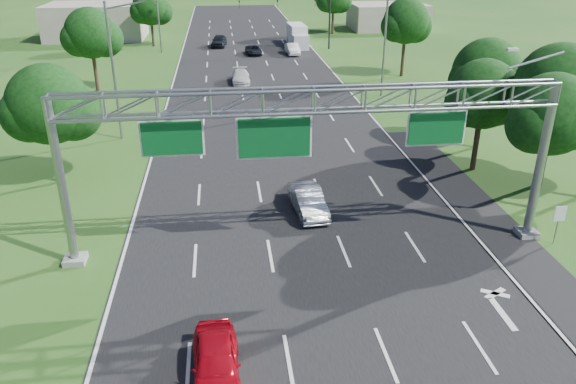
{
  "coord_description": "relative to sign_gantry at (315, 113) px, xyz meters",
  "views": [
    {
      "loc": [
        -3.69,
        -11.77,
        14.04
      ],
      "look_at": [
        -0.86,
        12.16,
        3.04
      ],
      "focal_mm": 35.0,
      "sensor_mm": 36.0,
      "label": 1
    }
  ],
  "objects": [
    {
      "name": "road",
      "position": [
        -0.33,
        18.0,
        -6.89
      ],
      "size": [
        18.0,
        180.0,
        0.02
      ],
      "primitive_type": "cube",
      "color": "black",
      "rests_on": "ground"
    },
    {
      "name": "red_coupe",
      "position": [
        -4.71,
        -8.48,
        -6.19
      ],
      "size": [
        1.78,
        4.16,
        1.4
      ],
      "primitive_type": "imported",
      "rotation": [
        0.0,
        0.0,
        0.03
      ],
      "color": "#B70816",
      "rests_on": "ground"
    },
    {
      "name": "tree_verge_la",
      "position": [
        -14.25,
        10.04,
        -2.13
      ],
      "size": [
        5.76,
        4.8,
        7.4
      ],
      "color": "#2D2116",
      "rests_on": "ground"
    },
    {
      "name": "traffic_signal",
      "position": [
        7.15,
        53.0,
        -1.72
      ],
      "size": [
        12.21,
        0.24,
        7.0
      ],
      "color": "black",
      "rests_on": "ground"
    },
    {
      "name": "car_queue_d",
      "position": [
        5.26,
        49.85,
        -6.21
      ],
      "size": [
        1.67,
        4.23,
        1.37
      ],
      "primitive_type": "imported",
      "rotation": [
        0.0,
        0.0,
        0.05
      ],
      "color": "silver",
      "rests_on": "ground"
    },
    {
      "name": "ground",
      "position": [
        -0.33,
        18.0,
        -6.89
      ],
      "size": [
        220.0,
        220.0,
        0.0
      ],
      "primitive_type": "plane",
      "color": "#204F17",
      "rests_on": "ground"
    },
    {
      "name": "tree_cluster_right",
      "position": [
        14.47,
        7.19,
        -1.58
      ],
      "size": [
        9.91,
        14.6,
        8.68
      ],
      "color": "#2D2116",
      "rests_on": "ground"
    },
    {
      "name": "streetlight_r_mid",
      "position": [
        10.97,
        28.0,
        -1.31
      ],
      "size": [
        2.97,
        0.22,
        10.16
      ],
      "color": "gray",
      "rests_on": "ground"
    },
    {
      "name": "car_queue_c",
      "position": [
        -4.21,
        56.68,
        -6.11
      ],
      "size": [
        2.42,
        4.77,
        1.56
      ],
      "primitive_type": "imported",
      "rotation": [
        0.0,
        0.0,
        -0.13
      ],
      "color": "black",
      "rests_on": "ground"
    },
    {
      "name": "road_flare",
      "position": [
        9.87,
        2.0,
        -6.89
      ],
      "size": [
        3.0,
        30.0,
        0.02
      ],
      "primitive_type": "cube",
      "color": "black",
      "rests_on": "ground"
    },
    {
      "name": "regulatory_sign",
      "position": [
        12.07,
        -1.02,
        -5.38
      ],
      "size": [
        0.6,
        0.08,
        2.1
      ],
      "color": "gray",
      "rests_on": "ground"
    },
    {
      "name": "box_truck",
      "position": [
        6.73,
        55.85,
        -5.52
      ],
      "size": [
        2.38,
        7.59,
        2.85
      ],
      "rotation": [
        0.0,
        0.0,
        0.04
      ],
      "color": "white",
      "rests_on": "ground"
    },
    {
      "name": "tree_verge_rd",
      "position": [
        15.75,
        36.04,
        -1.26
      ],
      "size": [
        5.76,
        4.8,
        8.28
      ],
      "color": "#2D2116",
      "rests_on": "ground"
    },
    {
      "name": "building_right",
      "position": [
        23.67,
        70.0,
        -4.89
      ],
      "size": [
        12.0,
        9.0,
        4.0
      ],
      "primitive_type": "cube",
      "color": "gray",
      "rests_on": "ground"
    },
    {
      "name": "streetlight_l_near",
      "position": [
        -11.63,
        18.0,
        -1.31
      ],
      "size": [
        2.97,
        0.22,
        10.16
      ],
      "color": "gray",
      "rests_on": "ground"
    },
    {
      "name": "tree_verge_lb",
      "position": [
        -16.25,
        33.04,
        -1.48
      ],
      "size": [
        5.76,
        4.8,
        8.06
      ],
      "color": "#2D2116",
      "rests_on": "ground"
    },
    {
      "name": "tree_verge_lc",
      "position": [
        -13.25,
        58.04,
        -1.92
      ],
      "size": [
        5.76,
        4.8,
        7.62
      ],
      "color": "#2D2116",
      "rests_on": "ground"
    },
    {
      "name": "silver_sedan",
      "position": [
        0.37,
        3.94,
        -6.19
      ],
      "size": [
        1.86,
        4.38,
        1.41
      ],
      "primitive_type": "imported",
      "rotation": [
        0.0,
        0.0,
        0.09
      ],
      "color": "#A1A7AC",
      "rests_on": "ground"
    },
    {
      "name": "sign_gantry",
      "position": [
        0.0,
        0.0,
        0.0
      ],
      "size": [
        23.5,
        1.0,
        9.56
      ],
      "color": "gray",
      "rests_on": "ground"
    },
    {
      "name": "building_left",
      "position": [
        -22.33,
        66.0,
        -4.39
      ],
      "size": [
        14.0,
        10.0,
        5.0
      ],
      "primitive_type": "cube",
      "color": "gray",
      "rests_on": "ground"
    },
    {
      "name": "car_queue_a",
      "position": [
        -2.08,
        34.92,
        -6.24
      ],
      "size": [
        1.85,
        4.49,
        1.3
      ],
      "primitive_type": "imported",
      "rotation": [
        0.0,
        0.0,
        -0.01
      ],
      "color": "silver",
      "rests_on": "ground"
    },
    {
      "name": "car_queue_b",
      "position": [
        0.25,
        50.34,
        -6.33
      ],
      "size": [
        2.16,
        4.15,
        1.12
      ],
      "primitive_type": "imported",
      "rotation": [
        0.0,
        0.0,
        0.08
      ],
      "color": "black",
      "rests_on": "ground"
    },
    {
      "name": "streetlight_l_far",
      "position": [
        -11.63,
        53.0,
        -1.31
      ],
      "size": [
        2.97,
        0.22,
        10.16
      ],
      "color": "gray",
      "rests_on": "ground"
    }
  ]
}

